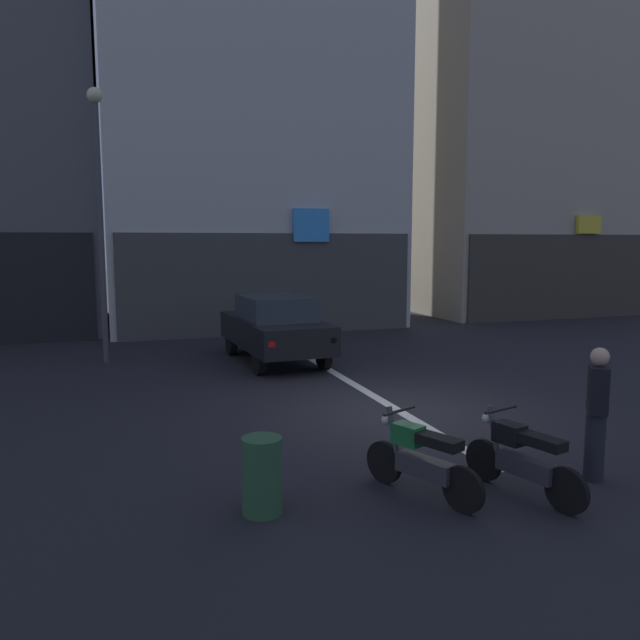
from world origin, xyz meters
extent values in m
plane|color=#232328|center=(0.00, 0.00, 0.00)|extent=(120.00, 120.00, 0.00)
cube|color=silver|center=(0.00, 6.00, 0.00)|extent=(0.20, 18.00, 0.01)
cube|color=silver|center=(0.10, 13.76, 9.04)|extent=(9.80, 8.62, 18.09)
cube|color=#454543|center=(0.10, 9.40, 1.60)|extent=(9.41, 0.10, 3.20)
cube|color=#3399F2|center=(1.38, 9.33, 3.45)|extent=(1.16, 0.16, 1.04)
cube|color=#B2A893|center=(12.08, 13.76, 7.01)|extent=(9.70, 7.97, 14.03)
cube|color=#3E3A33|center=(12.08, 9.72, 1.60)|extent=(9.31, 0.10, 3.20)
cube|color=yellow|center=(12.55, 9.65, 3.58)|extent=(1.05, 0.16, 0.69)
cylinder|color=black|center=(-1.79, 6.27, 0.32)|extent=(0.21, 0.65, 0.64)
cylinder|color=black|center=(-0.25, 6.35, 0.32)|extent=(0.21, 0.65, 0.64)
cylinder|color=black|center=(-1.66, 3.68, 0.32)|extent=(0.21, 0.65, 0.64)
cylinder|color=black|center=(-0.11, 3.76, 0.32)|extent=(0.21, 0.65, 0.64)
cube|color=black|center=(-0.95, 5.02, 0.75)|extent=(1.97, 4.19, 0.66)
cube|color=#2D3842|center=(-0.94, 4.87, 1.36)|extent=(1.65, 2.05, 0.56)
cube|color=red|center=(-1.55, 2.96, 0.80)|extent=(0.14, 0.07, 0.12)
cube|color=red|center=(-0.14, 3.04, 0.80)|extent=(0.14, 0.07, 0.12)
cylinder|color=#47474C|center=(-4.88, 6.26, 3.07)|extent=(0.14, 0.14, 6.14)
sphere|color=beige|center=(-4.88, 6.26, 6.32)|extent=(0.36, 0.36, 0.36)
cylinder|color=black|center=(-1.59, -2.82, 0.26)|extent=(0.27, 0.50, 0.52)
cylinder|color=black|center=(-1.12, -3.87, 0.26)|extent=(0.27, 0.50, 0.52)
cube|color=#38383D|center=(-1.34, -3.39, 0.37)|extent=(0.48, 0.75, 0.22)
cube|color=black|center=(-1.27, -3.53, 0.72)|extent=(0.44, 0.64, 0.12)
cube|color=#1E7238|center=(-1.44, -3.15, 0.70)|extent=(0.35, 0.42, 0.24)
cylinder|color=#4C4C51|center=(-1.53, -2.95, 0.63)|extent=(0.16, 0.25, 0.70)
cylinder|color=black|center=(-1.50, -3.03, 0.95)|extent=(0.52, 0.25, 0.04)
sphere|color=silver|center=(-1.58, -2.84, 0.80)|extent=(0.12, 0.12, 0.12)
cylinder|color=black|center=(-0.39, -3.15, 0.26)|extent=(0.21, 0.52, 0.52)
cylinder|color=black|center=(-0.08, -4.25, 0.26)|extent=(0.21, 0.52, 0.52)
cube|color=#38383D|center=(-0.22, -3.75, 0.37)|extent=(0.39, 0.76, 0.22)
cube|color=black|center=(-0.18, -3.90, 0.72)|extent=(0.37, 0.64, 0.12)
cube|color=black|center=(-0.29, -3.50, 0.70)|extent=(0.31, 0.41, 0.24)
cylinder|color=#4C4C51|center=(-0.35, -3.29, 0.63)|extent=(0.13, 0.25, 0.70)
cylinder|color=black|center=(-0.33, -3.37, 0.95)|extent=(0.54, 0.18, 0.04)
sphere|color=silver|center=(-0.38, -3.17, 0.80)|extent=(0.12, 0.12, 0.12)
cylinder|color=#23232D|center=(0.92, -3.57, 0.43)|extent=(0.24, 0.24, 0.86)
cube|color=black|center=(0.92, -3.57, 1.15)|extent=(0.39, 0.42, 0.58)
sphere|color=beige|center=(0.92, -3.57, 1.56)|extent=(0.22, 0.22, 0.22)
cylinder|color=#2D5938|center=(-3.20, -3.18, 0.42)|extent=(0.44, 0.44, 0.85)
camera|label=1|loc=(-4.65, -9.44, 2.95)|focal=34.54mm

